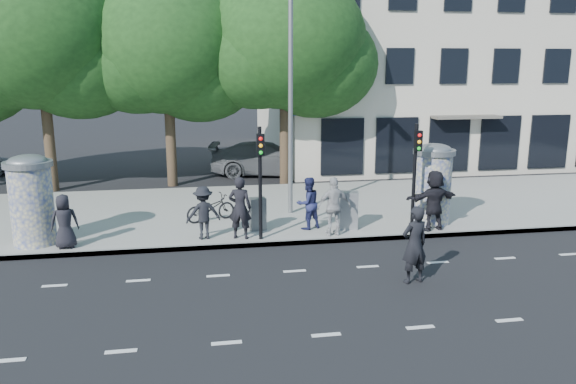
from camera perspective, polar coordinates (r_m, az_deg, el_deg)
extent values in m
plane|color=black|center=(13.63, 1.73, -10.13)|extent=(120.00, 120.00, 0.00)
cube|color=gray|center=(20.63, -2.32, -1.83)|extent=(40.00, 8.00, 0.15)
cube|color=slate|center=(16.87, -0.62, -5.22)|extent=(40.00, 0.10, 0.16)
cube|color=silver|center=(11.68, 3.90, -14.29)|extent=(32.00, 0.12, 0.01)
cube|color=silver|center=(14.90, 0.67, -8.04)|extent=(32.00, 0.12, 0.01)
cylinder|color=beige|center=(17.90, -24.56, -1.28)|extent=(1.20, 1.20, 2.30)
cylinder|color=slate|center=(17.66, -24.94, 2.59)|extent=(1.36, 1.36, 0.16)
ellipsoid|color=slate|center=(17.65, -24.96, 2.84)|extent=(1.10, 1.10, 0.38)
cylinder|color=beige|center=(19.07, 14.44, 0.32)|extent=(1.20, 1.20, 2.30)
cylinder|color=slate|center=(18.85, 14.65, 3.97)|extent=(1.36, 1.36, 0.16)
ellipsoid|color=slate|center=(18.84, 14.66, 4.21)|extent=(1.10, 1.10, 0.38)
cylinder|color=black|center=(16.62, -2.84, 0.82)|extent=(0.11, 0.11, 3.40)
cube|color=black|center=(16.23, -2.81, 4.83)|extent=(0.22, 0.14, 0.62)
cylinder|color=black|center=(17.81, 12.69, 1.34)|extent=(0.11, 0.11, 3.40)
cube|color=black|center=(17.45, 13.10, 5.08)|extent=(0.22, 0.14, 0.62)
cylinder|color=slate|center=(19.30, 0.26, 9.43)|extent=(0.16, 0.16, 8.00)
cylinder|color=#38281C|center=(25.68, -23.13, 5.27)|extent=(0.44, 0.44, 4.73)
ellipsoid|color=#173714|center=(25.53, -23.98, 14.52)|extent=(7.20, 7.20, 6.12)
cylinder|color=#38281C|center=(25.20, -11.84, 5.55)|extent=(0.44, 0.44, 4.41)
ellipsoid|color=#173714|center=(25.02, -12.27, 14.37)|extent=(6.80, 6.80, 5.78)
cylinder|color=#38281C|center=(25.09, -0.35, 6.00)|extent=(0.44, 0.44, 4.59)
ellipsoid|color=#173714|center=(24.92, -0.36, 15.23)|extent=(7.00, 7.00, 5.95)
cube|color=beige|center=(35.39, 15.05, 13.62)|extent=(20.00, 15.00, 12.00)
cube|color=black|center=(28.90, 20.69, 4.70)|extent=(18.00, 0.10, 2.60)
cube|color=#59544C|center=(27.50, 17.64, 7.28)|extent=(3.20, 0.90, 0.12)
cube|color=#194C8C|center=(25.32, 1.85, 8.12)|extent=(1.60, 0.06, 0.30)
imported|color=black|center=(17.23, -21.76, -2.80)|extent=(0.86, 0.66, 1.58)
imported|color=black|center=(16.90, -4.90, -1.61)|extent=(0.80, 0.64, 1.91)
imported|color=navy|center=(17.86, 2.04, -1.15)|extent=(1.00, 0.90, 1.68)
imported|color=black|center=(17.04, -8.60, -2.09)|extent=(1.14, 0.80, 1.61)
imported|color=#A6A6A9|center=(17.20, 4.69, -1.48)|extent=(1.13, 0.71, 1.83)
imported|color=black|center=(18.29, 14.61, -0.82)|extent=(1.88, 0.95, 1.93)
imported|color=black|center=(14.20, 12.72, -5.25)|extent=(0.81, 0.63, 1.97)
imported|color=black|center=(18.99, -7.87, -1.60)|extent=(1.21, 1.83, 0.91)
cube|color=#5D5F62|center=(17.84, -3.09, -2.24)|extent=(0.54, 0.42, 1.04)
cube|color=gray|center=(18.04, 6.19, -1.84)|extent=(0.66, 0.55, 1.21)
imported|color=#575A5F|center=(27.32, -2.13, 3.39)|extent=(3.06, 5.77, 1.59)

